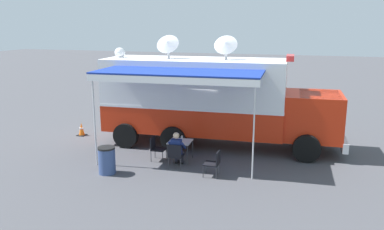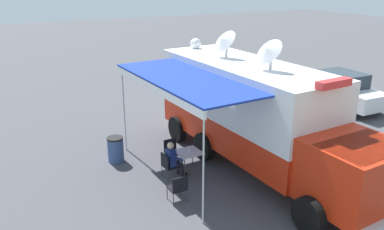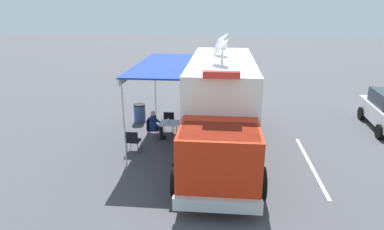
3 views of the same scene
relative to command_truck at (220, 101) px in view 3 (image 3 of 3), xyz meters
name	(u,v)px [view 3 (image 3 of 3)]	position (x,y,z in m)	size (l,w,h in m)	color
ground_plane	(220,140)	(0.01, -0.75, -1.95)	(100.00, 100.00, 0.00)	#47474C
lot_stripe	(310,164)	(-3.44, 1.07, -1.94)	(0.12, 4.80, 0.01)	silver
command_truck	(220,101)	(0.00, 0.00, 0.00)	(5.29, 9.61, 4.53)	red
folding_table	(169,124)	(2.21, -0.62, -1.27)	(0.84, 0.84, 0.73)	silver
water_bottle	(168,121)	(2.23, -0.54, -1.11)	(0.07, 0.07, 0.22)	silver
folding_chair_at_table	(151,127)	(3.01, -0.51, -1.43)	(0.51, 0.51, 0.87)	black
folding_chair_beside_table	(168,121)	(2.44, -1.46, -1.43)	(0.51, 0.51, 0.87)	black
folding_chair_spare_by_truck	(133,139)	(3.34, 0.95, -1.43)	(0.48, 0.48, 0.87)	black
seated_responder	(155,124)	(2.82, -0.52, -1.30)	(0.68, 0.57, 1.25)	navy
trash_bin	(140,113)	(4.14, -2.52, -1.49)	(0.57, 0.57, 0.91)	#384C7F
traffic_cone	(220,101)	(0.39, -5.89, -1.67)	(0.36, 0.36, 0.58)	black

